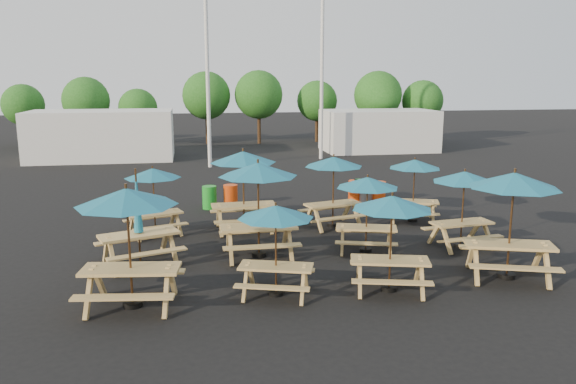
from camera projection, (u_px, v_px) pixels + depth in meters
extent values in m
plane|color=black|center=(297.00, 238.00, 16.58)|extent=(120.00, 120.00, 0.00)
cube|color=#A48249|center=(131.00, 269.00, 11.51)|extent=(2.07, 1.03, 0.07)
cube|color=#A48249|center=(123.00, 297.00, 10.86)|extent=(2.00, 0.54, 0.04)
cube|color=#A48249|center=(139.00, 272.00, 12.28)|extent=(2.00, 0.54, 0.04)
cylinder|color=black|center=(133.00, 304.00, 11.66)|extent=(0.40, 0.40, 0.11)
cylinder|color=brown|center=(129.00, 248.00, 11.41)|extent=(0.05, 0.05, 2.53)
cone|color=#196887|center=(126.00, 197.00, 11.20)|extent=(2.31, 2.31, 0.35)
cube|color=#A48249|center=(139.00, 234.00, 14.12)|extent=(2.08, 1.36, 0.06)
cube|color=#A48249|center=(147.00, 254.00, 13.57)|extent=(1.92, 0.90, 0.04)
cube|color=#A48249|center=(132.00, 239.00, 14.78)|extent=(1.92, 0.90, 0.04)
cylinder|color=black|center=(141.00, 262.00, 14.26)|extent=(0.39, 0.39, 0.11)
cylinder|color=brown|center=(138.00, 217.00, 14.03)|extent=(0.05, 0.05, 2.48)
cone|color=#196887|center=(137.00, 200.00, 13.94)|extent=(0.24, 0.24, 1.62)
cube|color=#A48249|center=(155.00, 214.00, 16.80)|extent=(1.73, 1.13, 0.05)
cube|color=#A48249|center=(161.00, 227.00, 16.35)|extent=(1.59, 0.75, 0.04)
cube|color=#A48249|center=(150.00, 218.00, 17.36)|extent=(1.59, 0.75, 0.04)
cylinder|color=black|center=(156.00, 234.00, 16.92)|extent=(0.32, 0.32, 0.09)
cylinder|color=brown|center=(154.00, 202.00, 16.73)|extent=(0.04, 0.04, 2.06)
cone|color=#196887|center=(153.00, 173.00, 16.55)|extent=(2.14, 2.14, 0.29)
cube|color=#A48249|center=(276.00, 266.00, 12.15)|extent=(1.70, 1.07, 0.05)
cube|color=#A48249|center=(272.00, 287.00, 11.63)|extent=(1.58, 0.69, 0.04)
cube|color=#A48249|center=(280.00, 269.00, 12.77)|extent=(1.58, 0.69, 0.04)
cylinder|color=black|center=(276.00, 293.00, 12.27)|extent=(0.32, 0.32, 0.09)
cylinder|color=brown|center=(276.00, 250.00, 12.08)|extent=(0.04, 0.04, 2.03)
cone|color=#196887|center=(276.00, 212.00, 11.90)|extent=(2.07, 2.07, 0.28)
cube|color=#A48249|center=(259.00, 227.00, 14.75)|extent=(2.00, 0.79, 0.07)
cube|color=#A48249|center=(263.00, 247.00, 14.11)|extent=(1.99, 0.29, 0.04)
cube|color=#A48249|center=(255.00, 231.00, 15.52)|extent=(1.99, 0.29, 0.04)
cylinder|color=black|center=(259.00, 254.00, 14.90)|extent=(0.40, 0.40, 0.11)
cylinder|color=brown|center=(258.00, 210.00, 14.66)|extent=(0.05, 0.05, 2.54)
cone|color=#196887|center=(258.00, 169.00, 14.44)|extent=(2.08, 2.08, 0.35)
cube|color=#A48249|center=(244.00, 205.00, 17.28)|extent=(1.99, 0.84, 0.07)
cube|color=#A48249|center=(247.00, 221.00, 16.66)|extent=(1.97, 0.35, 0.04)
cube|color=#A48249|center=(241.00, 210.00, 18.03)|extent=(1.97, 0.35, 0.04)
cylinder|color=black|center=(244.00, 229.00, 17.43)|extent=(0.39, 0.39, 0.11)
cylinder|color=brown|center=(244.00, 191.00, 17.19)|extent=(0.05, 0.05, 2.50)
cone|color=#196887|center=(243.00, 157.00, 16.98)|extent=(2.11, 2.11, 0.35)
cube|color=#A48249|center=(390.00, 260.00, 12.40)|extent=(1.83, 1.08, 0.06)
cube|color=#A48249|center=(392.00, 282.00, 11.84)|extent=(1.72, 0.67, 0.04)
cube|color=#A48249|center=(387.00, 263.00, 13.07)|extent=(1.72, 0.67, 0.04)
cylinder|color=black|center=(389.00, 288.00, 12.53)|extent=(0.34, 0.34, 0.10)
cylinder|color=brown|center=(391.00, 243.00, 12.32)|extent=(0.04, 0.04, 2.19)
cone|color=#196887|center=(392.00, 202.00, 12.14)|extent=(2.17, 2.17, 0.30)
cube|color=#A48249|center=(366.00, 228.00, 15.22)|extent=(1.75, 1.08, 0.05)
cube|color=#A48249|center=(366.00, 243.00, 14.69)|extent=(1.63, 0.69, 0.04)
cube|color=#A48249|center=(366.00, 231.00, 15.85)|extent=(1.63, 0.69, 0.04)
cylinder|color=black|center=(366.00, 250.00, 15.34)|extent=(0.33, 0.33, 0.09)
cylinder|color=brown|center=(367.00, 214.00, 15.14)|extent=(0.04, 0.04, 2.09)
cone|color=#196887|center=(368.00, 182.00, 14.97)|extent=(2.11, 2.11, 0.29)
cube|color=#A48249|center=(333.00, 204.00, 17.80)|extent=(1.88, 1.09, 0.06)
cube|color=#A48249|center=(343.00, 217.00, 17.27)|extent=(1.78, 0.66, 0.04)
cube|color=#A48249|center=(323.00, 208.00, 18.44)|extent=(1.78, 0.66, 0.04)
cylinder|color=black|center=(333.00, 225.00, 17.93)|extent=(0.35, 0.35, 0.10)
cylinder|color=brown|center=(333.00, 192.00, 17.71)|extent=(0.04, 0.04, 2.26)
cone|color=#196887|center=(334.00, 162.00, 17.52)|extent=(2.22, 2.22, 0.32)
cube|color=#A48249|center=(509.00, 245.00, 13.16)|extent=(2.15, 1.37, 0.07)
cube|color=#A48249|center=(516.00, 268.00, 12.51)|extent=(1.99, 0.90, 0.04)
cube|color=#A48249|center=(501.00, 248.00, 13.93)|extent=(1.99, 0.90, 0.04)
cylinder|color=black|center=(506.00, 276.00, 13.31)|extent=(0.40, 0.40, 0.11)
cylinder|color=brown|center=(511.00, 226.00, 13.06)|extent=(0.05, 0.05, 2.57)
cone|color=#196887|center=(514.00, 180.00, 12.85)|extent=(2.63, 2.63, 0.36)
cube|color=#A48249|center=(462.00, 223.00, 15.62)|extent=(1.77, 0.86, 0.06)
cube|color=#A48249|center=(475.00, 238.00, 15.09)|extent=(1.71, 0.44, 0.04)
cube|color=#A48249|center=(449.00, 227.00, 16.26)|extent=(1.71, 0.44, 0.04)
cylinder|color=black|center=(460.00, 245.00, 15.75)|extent=(0.34, 0.34, 0.09)
cylinder|color=brown|center=(463.00, 209.00, 15.54)|extent=(0.04, 0.04, 2.17)
cone|color=#196887|center=(465.00, 177.00, 15.36)|extent=(1.96, 1.96, 0.30)
cube|color=#A48249|center=(413.00, 201.00, 18.44)|extent=(1.75, 1.14, 0.05)
cube|color=#A48249|center=(414.00, 213.00, 17.91)|extent=(1.61, 0.76, 0.04)
cube|color=#A48249|center=(412.00, 205.00, 19.07)|extent=(1.61, 0.76, 0.04)
cylinder|color=black|center=(412.00, 220.00, 18.56)|extent=(0.33, 0.33, 0.09)
cylinder|color=brown|center=(414.00, 190.00, 18.36)|extent=(0.04, 0.04, 2.08)
cone|color=#196887|center=(415.00, 164.00, 18.19)|extent=(2.15, 2.15, 0.29)
cylinder|color=#1A9324|center=(209.00, 197.00, 20.28)|extent=(0.51, 0.51, 0.83)
cylinder|color=red|center=(231.00, 196.00, 20.52)|extent=(0.51, 0.51, 0.83)
cylinder|color=red|center=(355.00, 191.00, 21.39)|extent=(0.51, 0.51, 0.83)
cylinder|color=gray|center=(366.00, 192.00, 21.17)|extent=(0.51, 0.51, 0.83)
cylinder|color=#1A9324|center=(360.00, 190.00, 21.52)|extent=(0.51, 0.51, 0.83)
cylinder|color=red|center=(379.00, 192.00, 21.15)|extent=(0.51, 0.51, 0.83)
cylinder|color=silver|center=(207.00, 51.00, 28.54)|extent=(0.20, 0.20, 12.00)
cylinder|color=silver|center=(322.00, 53.00, 31.57)|extent=(0.20, 0.20, 12.00)
cube|color=silver|center=(102.00, 135.00, 32.31)|extent=(8.00, 4.00, 2.80)
cube|color=silver|center=(378.00, 130.00, 36.17)|extent=(7.00, 4.00, 2.60)
cylinder|color=#382314|center=(26.00, 132.00, 38.36)|extent=(0.24, 0.24, 1.92)
sphere|color=#1E5919|center=(23.00, 105.00, 37.98)|extent=(2.80, 2.80, 2.80)
cylinder|color=#382314|center=(88.00, 132.00, 37.77)|extent=(0.24, 0.24, 2.14)
sphere|color=#1E5919|center=(86.00, 100.00, 37.35)|extent=(3.11, 3.11, 3.11)
cylinder|color=#382314|center=(139.00, 134.00, 38.14)|extent=(0.24, 0.24, 1.78)
sphere|color=#1E5919|center=(138.00, 108.00, 37.78)|extent=(2.59, 2.59, 2.59)
cylinder|color=#382314|center=(207.00, 128.00, 39.89)|extent=(0.24, 0.24, 2.31)
sphere|color=#1E5919|center=(206.00, 95.00, 39.44)|extent=(3.36, 3.36, 3.36)
cylinder|color=#382314|center=(259.00, 127.00, 40.07)|extent=(0.24, 0.24, 2.35)
sphere|color=#1E5919|center=(259.00, 95.00, 39.61)|extent=(3.41, 3.41, 3.41)
cylinder|color=#382314|center=(317.00, 128.00, 41.24)|extent=(0.24, 0.24, 2.02)
sphere|color=#1E5919|center=(317.00, 101.00, 40.84)|extent=(2.94, 2.94, 2.94)
cylinder|color=#382314|center=(377.00, 127.00, 40.17)|extent=(0.24, 0.24, 2.32)
sphere|color=#1E5919|center=(378.00, 95.00, 39.71)|extent=(3.38, 3.38, 3.38)
cylinder|color=#382314|center=(421.00, 128.00, 40.80)|extent=(0.24, 0.24, 2.03)
sphere|color=#1E5919|center=(423.00, 101.00, 40.40)|extent=(2.95, 2.95, 2.95)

